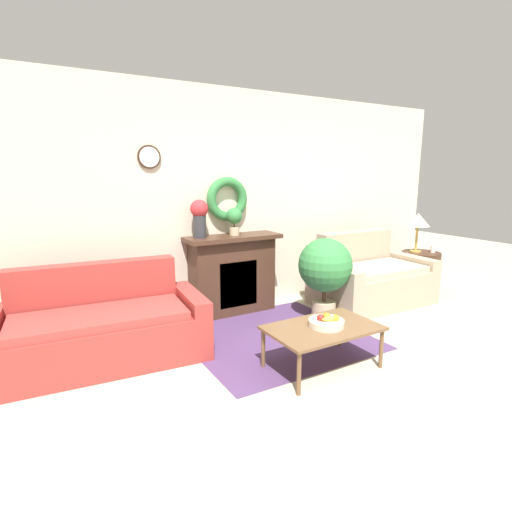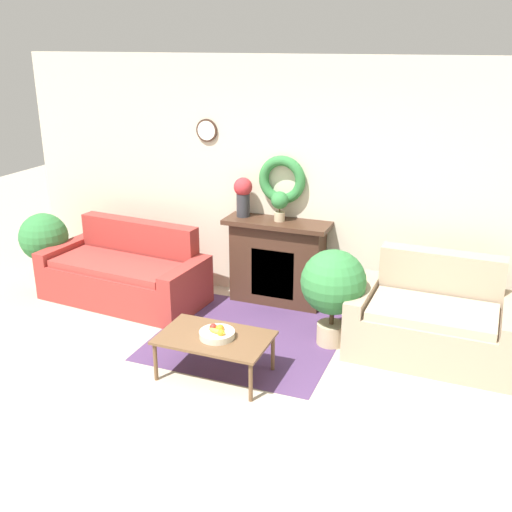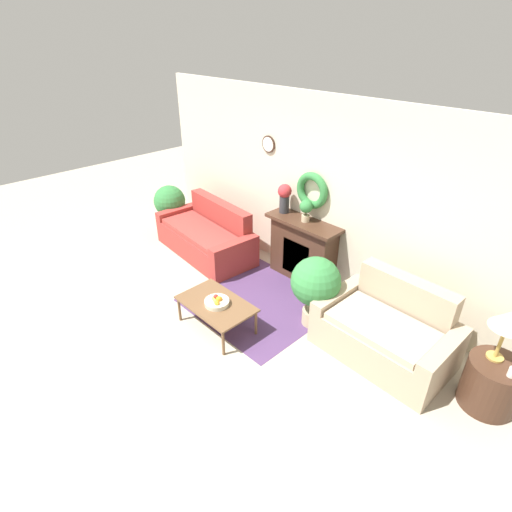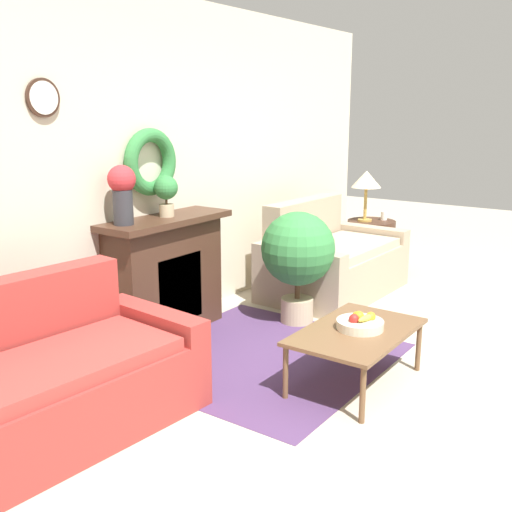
{
  "view_description": "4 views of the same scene",
  "coord_description": "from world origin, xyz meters",
  "px_view_note": "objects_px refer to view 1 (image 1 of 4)",
  "views": [
    {
      "loc": [
        -2.29,
        -1.9,
        1.7
      ],
      "look_at": [
        -0.27,
        1.58,
        0.87
      ],
      "focal_mm": 28.0,
      "sensor_mm": 36.0,
      "label": 1
    },
    {
      "loc": [
        1.93,
        -3.58,
        2.84
      ],
      "look_at": [
        -0.03,
        1.41,
        0.89
      ],
      "focal_mm": 42.0,
      "sensor_mm": 36.0,
      "label": 2
    },
    {
      "loc": [
        3.15,
        -1.8,
        3.42
      ],
      "look_at": [
        -0.22,
        1.45,
        0.71
      ],
      "focal_mm": 28.0,
      "sensor_mm": 36.0,
      "label": 3
    },
    {
      "loc": [
        -3.55,
        -0.96,
        1.8
      ],
      "look_at": [
        -0.32,
        1.33,
        0.83
      ],
      "focal_mm": 42.0,
      "sensor_mm": 36.0,
      "label": 4
    }
  ],
  "objects_px": {
    "fruit_bowl": "(327,322)",
    "vase_on_mantel_left": "(199,216)",
    "side_table_by_loveseat": "(420,270)",
    "potted_plant_on_mantel": "(234,218)",
    "couch_left": "(100,329)",
    "coffee_table": "(323,330)",
    "potted_plant_floor_by_loveseat": "(325,268)",
    "fireplace": "(233,274)",
    "loveseat_right": "(370,279)",
    "table_lamp": "(418,221)",
    "mug": "(433,249)"
  },
  "relations": [
    {
      "from": "couch_left",
      "to": "potted_plant_on_mantel",
      "type": "distance_m",
      "value": 1.96
    },
    {
      "from": "table_lamp",
      "to": "mug",
      "type": "xyz_separation_m",
      "value": [
        0.19,
        -0.15,
        -0.41
      ]
    },
    {
      "from": "loveseat_right",
      "to": "potted_plant_on_mantel",
      "type": "distance_m",
      "value": 2.02
    },
    {
      "from": "side_table_by_loveseat",
      "to": "potted_plant_floor_by_loveseat",
      "type": "xyz_separation_m",
      "value": [
        -2.08,
        -0.27,
        0.34
      ]
    },
    {
      "from": "potted_plant_floor_by_loveseat",
      "to": "vase_on_mantel_left",
      "type": "bearing_deg",
      "value": 148.81
    },
    {
      "from": "potted_plant_on_mantel",
      "to": "side_table_by_loveseat",
      "type": "bearing_deg",
      "value": -9.05
    },
    {
      "from": "couch_left",
      "to": "side_table_by_loveseat",
      "type": "bearing_deg",
      "value": 5.76
    },
    {
      "from": "fruit_bowl",
      "to": "fireplace",
      "type": "bearing_deg",
      "value": 91.81
    },
    {
      "from": "fruit_bowl",
      "to": "mug",
      "type": "xyz_separation_m",
      "value": [
        2.98,
        1.14,
        0.18
      ]
    },
    {
      "from": "fireplace",
      "to": "loveseat_right",
      "type": "distance_m",
      "value": 1.87
    },
    {
      "from": "table_lamp",
      "to": "vase_on_mantel_left",
      "type": "bearing_deg",
      "value": 172.56
    },
    {
      "from": "loveseat_right",
      "to": "table_lamp",
      "type": "xyz_separation_m",
      "value": [
        1.07,
        0.15,
        0.7
      ]
    },
    {
      "from": "fruit_bowl",
      "to": "potted_plant_on_mantel",
      "type": "height_order",
      "value": "potted_plant_on_mantel"
    },
    {
      "from": "potted_plant_floor_by_loveseat",
      "to": "potted_plant_on_mantel",
      "type": "bearing_deg",
      "value": 137.78
    },
    {
      "from": "couch_left",
      "to": "loveseat_right",
      "type": "relative_size",
      "value": 1.26
    },
    {
      "from": "potted_plant_on_mantel",
      "to": "potted_plant_floor_by_loveseat",
      "type": "height_order",
      "value": "potted_plant_on_mantel"
    },
    {
      "from": "fruit_bowl",
      "to": "potted_plant_floor_by_loveseat",
      "type": "height_order",
      "value": "potted_plant_floor_by_loveseat"
    },
    {
      "from": "vase_on_mantel_left",
      "to": "fruit_bowl",
      "type": "bearing_deg",
      "value": -74.8
    },
    {
      "from": "fruit_bowl",
      "to": "table_lamp",
      "type": "xyz_separation_m",
      "value": [
        2.79,
        1.3,
        0.6
      ]
    },
    {
      "from": "potted_plant_on_mantel",
      "to": "coffee_table",
      "type": "bearing_deg",
      "value": -90.05
    },
    {
      "from": "table_lamp",
      "to": "coffee_table",
      "type": "bearing_deg",
      "value": -155.45
    },
    {
      "from": "couch_left",
      "to": "coffee_table",
      "type": "xyz_separation_m",
      "value": [
        1.67,
        -1.15,
        0.05
      ]
    },
    {
      "from": "vase_on_mantel_left",
      "to": "potted_plant_on_mantel",
      "type": "distance_m",
      "value": 0.44
    },
    {
      "from": "side_table_by_loveseat",
      "to": "potted_plant_on_mantel",
      "type": "xyz_separation_m",
      "value": [
        -2.88,
        0.46,
        0.9
      ]
    },
    {
      "from": "side_table_by_loveseat",
      "to": "potted_plant_on_mantel",
      "type": "relative_size",
      "value": 1.7
    },
    {
      "from": "couch_left",
      "to": "potted_plant_on_mantel",
      "type": "bearing_deg",
      "value": 22.68
    },
    {
      "from": "mug",
      "to": "potted_plant_floor_by_loveseat",
      "type": "bearing_deg",
      "value": -175.36
    },
    {
      "from": "coffee_table",
      "to": "vase_on_mantel_left",
      "type": "xyz_separation_m",
      "value": [
        -0.44,
        1.71,
        0.88
      ]
    },
    {
      "from": "mug",
      "to": "potted_plant_floor_by_loveseat",
      "type": "relative_size",
      "value": 0.1
    },
    {
      "from": "fruit_bowl",
      "to": "coffee_table",
      "type": "bearing_deg",
      "value": 165.46
    },
    {
      "from": "fireplace",
      "to": "couch_left",
      "type": "xyz_separation_m",
      "value": [
        -1.65,
        -0.56,
        -0.19
      ]
    },
    {
      "from": "coffee_table",
      "to": "fruit_bowl",
      "type": "bearing_deg",
      "value": -14.54
    },
    {
      "from": "fruit_bowl",
      "to": "vase_on_mantel_left",
      "type": "xyz_separation_m",
      "value": [
        -0.47,
        1.72,
        0.8
      ]
    },
    {
      "from": "table_lamp",
      "to": "side_table_by_loveseat",
      "type": "bearing_deg",
      "value": -38.66
    },
    {
      "from": "coffee_table",
      "to": "fruit_bowl",
      "type": "xyz_separation_m",
      "value": [
        0.03,
        -0.01,
        0.07
      ]
    },
    {
      "from": "side_table_by_loveseat",
      "to": "potted_plant_on_mantel",
      "type": "distance_m",
      "value": 3.06
    },
    {
      "from": "fireplace",
      "to": "mug",
      "type": "bearing_deg",
      "value": -10.65
    },
    {
      "from": "couch_left",
      "to": "potted_plant_floor_by_loveseat",
      "type": "xyz_separation_m",
      "value": [
        2.48,
        -0.19,
        0.32
      ]
    },
    {
      "from": "loveseat_right",
      "to": "fruit_bowl",
      "type": "relative_size",
      "value": 4.9
    },
    {
      "from": "loveseat_right",
      "to": "potted_plant_on_mantel",
      "type": "relative_size",
      "value": 4.68
    },
    {
      "from": "coffee_table",
      "to": "potted_plant_on_mantel",
      "type": "relative_size",
      "value": 2.99
    },
    {
      "from": "table_lamp",
      "to": "vase_on_mantel_left",
      "type": "relative_size",
      "value": 1.31
    },
    {
      "from": "coffee_table",
      "to": "side_table_by_loveseat",
      "type": "bearing_deg",
      "value": 23.11
    },
    {
      "from": "fruit_bowl",
      "to": "vase_on_mantel_left",
      "type": "bearing_deg",
      "value": 105.2
    },
    {
      "from": "couch_left",
      "to": "fruit_bowl",
      "type": "distance_m",
      "value": 2.06
    },
    {
      "from": "coffee_table",
      "to": "potted_plant_on_mantel",
      "type": "height_order",
      "value": "potted_plant_on_mantel"
    },
    {
      "from": "fireplace",
      "to": "loveseat_right",
      "type": "xyz_separation_m",
      "value": [
        1.77,
        -0.57,
        -0.17
      ]
    },
    {
      "from": "loveseat_right",
      "to": "fireplace",
      "type": "bearing_deg",
      "value": 163.55
    },
    {
      "from": "mug",
      "to": "potted_plant_floor_by_loveseat",
      "type": "distance_m",
      "value": 2.21
    },
    {
      "from": "vase_on_mantel_left",
      "to": "potted_plant_floor_by_loveseat",
      "type": "bearing_deg",
      "value": -31.19
    }
  ]
}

